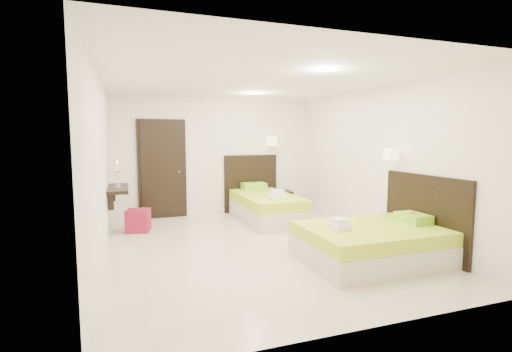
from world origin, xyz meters
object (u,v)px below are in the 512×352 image
object	(u,v)px
bed_single	(265,205)
bed_double	(375,241)
ottoman	(138,220)
nightstand	(281,200)

from	to	relation	value
bed_single	bed_double	xyz separation A→B (m)	(0.55, -2.96, -0.04)
bed_single	ottoman	bearing A→B (deg)	-176.66
nightstand	ottoman	size ratio (longest dim) A/B	1.26
bed_single	bed_double	distance (m)	3.01
bed_single	ottoman	size ratio (longest dim) A/B	5.18
nightstand	ottoman	bearing A→B (deg)	-154.67
bed_single	bed_double	size ratio (longest dim) A/B	1.11
bed_double	ottoman	size ratio (longest dim) A/B	4.66
nightstand	ottoman	xyz separation A→B (m)	(-3.29, -1.01, -0.02)
bed_double	ottoman	distance (m)	4.20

